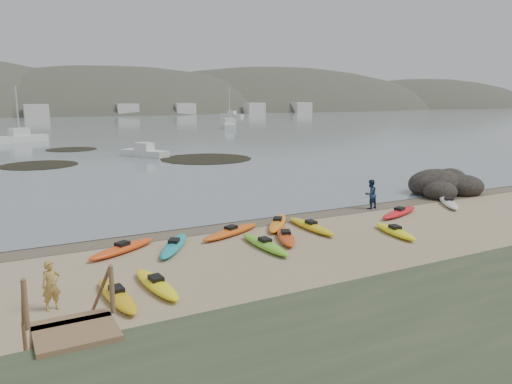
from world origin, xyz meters
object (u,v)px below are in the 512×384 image
person_west (51,285)px  rock_cluster (444,189)px  stairs (67,343)px  person_east (371,194)px

person_west → rock_cluster: (25.55, 7.53, -0.52)m
stairs → person_east: (18.11, 10.82, -0.19)m
person_east → rock_cluster: bearing=-176.7°
stairs → person_west: stairs is taller
stairs → person_west: bearing=88.1°
stairs → rock_cluster: bearing=25.2°
stairs → person_west: 4.59m
person_west → rock_cluster: bearing=3.9°
stairs → rock_cluster: 28.42m
person_west → rock_cluster: 26.64m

